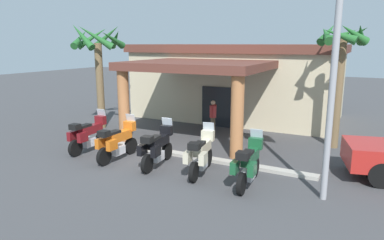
% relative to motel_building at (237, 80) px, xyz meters
% --- Properties ---
extents(ground_plane, '(80.00, 80.00, 0.00)m').
position_rel_motel_building_xyz_m(ground_plane, '(0.09, -8.77, -2.18)').
color(ground_plane, '#424244').
extents(motel_building, '(11.94, 11.41, 4.25)m').
position_rel_motel_building_xyz_m(motel_building, '(0.00, 0.00, 0.00)').
color(motel_building, beige).
rests_on(motel_building, ground_plane).
extents(motorcycle_maroon, '(0.72, 2.21, 1.61)m').
position_rel_motel_building_xyz_m(motorcycle_maroon, '(-2.70, -9.30, -1.48)').
color(motorcycle_maroon, black).
rests_on(motorcycle_maroon, ground_plane).
extents(motorcycle_orange, '(0.70, 2.21, 1.61)m').
position_rel_motel_building_xyz_m(motorcycle_orange, '(-0.97, -9.57, -1.48)').
color(motorcycle_orange, black).
rests_on(motorcycle_orange, ground_plane).
extents(motorcycle_black, '(0.77, 2.21, 1.61)m').
position_rel_motel_building_xyz_m(motorcycle_black, '(0.76, -9.47, -1.48)').
color(motorcycle_black, black).
rests_on(motorcycle_black, ground_plane).
extents(motorcycle_cream, '(0.84, 2.20, 1.61)m').
position_rel_motel_building_xyz_m(motorcycle_cream, '(2.48, -9.42, -1.48)').
color(motorcycle_cream, black).
rests_on(motorcycle_cream, ground_plane).
extents(motorcycle_green, '(0.73, 2.21, 1.61)m').
position_rel_motel_building_xyz_m(motorcycle_green, '(4.21, -9.59, -1.48)').
color(motorcycle_green, black).
rests_on(motorcycle_green, ground_plane).
extents(pedestrian, '(0.32, 0.53, 1.64)m').
position_rel_motel_building_xyz_m(pedestrian, '(0.52, -4.31, -1.24)').
color(pedestrian, brown).
rests_on(pedestrian, ground_plane).
extents(palm_tree_near_portico, '(2.03, 2.09, 5.21)m').
position_rel_motel_building_xyz_m(palm_tree_near_portico, '(5.99, -3.96, 1.66)').
color(palm_tree_near_portico, brown).
rests_on(palm_tree_near_portico, ground_plane).
extents(palm_tree_roadside, '(2.71, 2.75, 5.34)m').
position_rel_motel_building_xyz_m(palm_tree_roadside, '(-5.13, -5.85, 1.73)').
color(palm_tree_roadside, brown).
rests_on(palm_tree_roadside, ground_plane).
extents(roadside_sign, '(1.40, 0.18, 7.35)m').
position_rel_motel_building_xyz_m(roadside_sign, '(6.41, -9.49, 2.70)').
color(roadside_sign, '#99999E').
rests_on(roadside_sign, ground_plane).
extents(curb_strip, '(10.63, 0.36, 0.12)m').
position_rel_motel_building_xyz_m(curb_strip, '(0.76, -8.04, -2.12)').
color(curb_strip, '#ADA89E').
rests_on(curb_strip, ground_plane).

